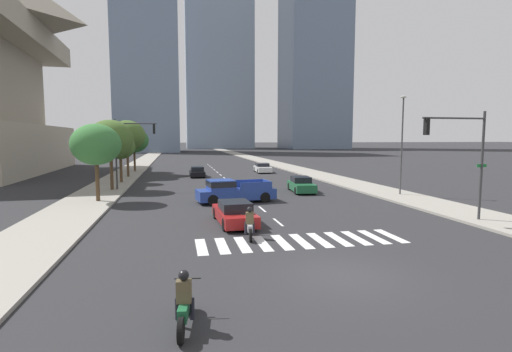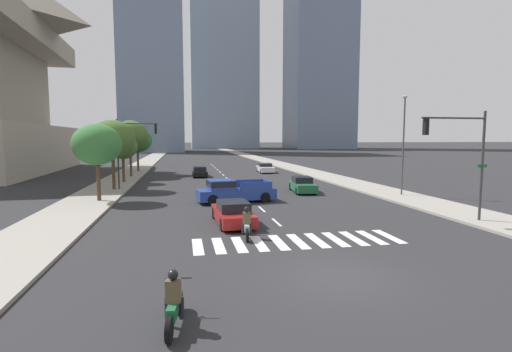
{
  "view_description": "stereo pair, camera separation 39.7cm",
  "coord_description": "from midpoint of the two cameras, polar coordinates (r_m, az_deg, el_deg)",
  "views": [
    {
      "loc": [
        -5.48,
        -11.63,
        4.66
      ],
      "look_at": [
        0.0,
        14.51,
        2.0
      ],
      "focal_mm": 26.74,
      "sensor_mm": 36.0,
      "label": 1
    },
    {
      "loc": [
        -5.09,
        -11.71,
        4.66
      ],
      "look_at": [
        0.0,
        14.51,
        2.0
      ],
      "focal_mm": 26.74,
      "sensor_mm": 36.0,
      "label": 2
    }
  ],
  "objects": [
    {
      "name": "ground_plane",
      "position": [
        13.63,
        12.14,
        -14.43
      ],
      "size": [
        800.0,
        800.0,
        0.0
      ],
      "primitive_type": "plane",
      "color": "#28282B"
    },
    {
      "name": "sidewalk_east",
      "position": [
        45.29,
        10.49,
        -0.22
      ],
      "size": [
        4.0,
        260.0,
        0.15
      ],
      "primitive_type": "cube",
      "color": "gray",
      "rests_on": "ground"
    },
    {
      "name": "sidewalk_west",
      "position": [
        42.43,
        -20.71,
        -0.89
      ],
      "size": [
        4.0,
        260.0,
        0.15
      ],
      "primitive_type": "cube",
      "color": "gray",
      "rests_on": "ground"
    },
    {
      "name": "crosswalk_near",
      "position": [
        17.64,
        6.12,
        -9.65
      ],
      "size": [
        9.45,
        2.57,
        0.01
      ],
      "color": "silver",
      "rests_on": "ground"
    },
    {
      "name": "lane_divider_center",
      "position": [
        44.73,
        -4.99,
        -0.31
      ],
      "size": [
        0.14,
        50.0,
        0.01
      ],
      "color": "silver",
      "rests_on": "ground"
    },
    {
      "name": "motorcycle_lead",
      "position": [
        17.98,
        -1.61,
        -7.41
      ],
      "size": [
        0.7,
        2.09,
        1.49
      ],
      "rotation": [
        0.0,
        0.0,
        1.45
      ],
      "color": "black",
      "rests_on": "ground"
    },
    {
      "name": "motorcycle_trailing",
      "position": [
        10.07,
        -11.8,
        -18.31
      ],
      "size": [
        0.7,
        2.11,
        1.49
      ],
      "rotation": [
        0.0,
        0.0,
        1.43
      ],
      "color": "black",
      "rests_on": "ground"
    },
    {
      "name": "pickup_truck",
      "position": [
        27.8,
        -4.0,
        -2.28
      ],
      "size": [
        5.86,
        2.7,
        1.67
      ],
      "rotation": [
        0.0,
        0.0,
        3.27
      ],
      "color": "navy",
      "rests_on": "ground"
    },
    {
      "name": "sedan_green_0",
      "position": [
        33.28,
        6.45,
        -1.34
      ],
      "size": [
        2.13,
        4.5,
        1.32
      ],
      "rotation": [
        0.0,
        0.0,
        -1.67
      ],
      "color": "#1E6038",
      "rests_on": "ground"
    },
    {
      "name": "sedan_black_1",
      "position": [
        46.71,
        -9.03,
        0.59
      ],
      "size": [
        1.75,
        4.42,
        1.23
      ],
      "rotation": [
        0.0,
        0.0,
        1.57
      ],
      "color": "black",
      "rests_on": "ground"
    },
    {
      "name": "sedan_red_2",
      "position": [
        20.88,
        -3.79,
        -5.58
      ],
      "size": [
        1.99,
        4.61,
        1.27
      ],
      "rotation": [
        0.0,
        0.0,
        1.62
      ],
      "color": "maroon",
      "rests_on": "ground"
    },
    {
      "name": "sedan_white_3",
      "position": [
        51.96,
        0.77,
        1.2
      ],
      "size": [
        2.06,
        4.52,
        1.28
      ],
      "rotation": [
        0.0,
        0.0,
        -1.62
      ],
      "color": "silver",
      "rests_on": "ground"
    },
    {
      "name": "traffic_signal_near",
      "position": [
        23.32,
        27.92,
        3.91
      ],
      "size": [
        4.08,
        0.28,
        5.97
      ],
      "rotation": [
        0.0,
        0.0,
        3.14
      ],
      "color": "#333335",
      "rests_on": "sidewalk_east"
    },
    {
      "name": "traffic_signal_far",
      "position": [
        35.68,
        -18.57,
        4.86
      ],
      "size": [
        3.85,
        0.28,
        6.19
      ],
      "color": "#333335",
      "rests_on": "sidewalk_west"
    },
    {
      "name": "street_lamp_east",
      "position": [
        32.56,
        20.69,
        5.35
      ],
      "size": [
        0.5,
        0.24,
        7.85
      ],
      "color": "#3F3F42",
      "rests_on": "sidewalk_east"
    },
    {
      "name": "street_tree_nearest",
      "position": [
        29.61,
        -23.19,
        4.34
      ],
      "size": [
        3.47,
        3.47,
        5.54
      ],
      "color": "#4C3823",
      "rests_on": "sidewalk_west"
    },
    {
      "name": "street_tree_second",
      "position": [
        35.73,
        -21.26,
        5.16
      ],
      "size": [
        3.93,
        3.93,
        6.11
      ],
      "color": "#4C3823",
      "rests_on": "sidewalk_west"
    },
    {
      "name": "street_tree_third",
      "position": [
        41.5,
        -19.91,
        4.09
      ],
      "size": [
        2.96,
        2.96,
        4.88
      ],
      "color": "#4C3823",
      "rests_on": "sidewalk_west"
    },
    {
      "name": "street_tree_fourth",
      "position": [
        47.26,
        -18.98,
        5.72
      ],
      "size": [
        4.21,
        4.21,
        6.59
      ],
      "color": "#4C3823",
      "rests_on": "sidewalk_west"
    },
    {
      "name": "street_tree_fifth",
      "position": [
        54.74,
        -17.99,
        5.09
      ],
      "size": [
        3.89,
        3.89,
        5.87
      ],
      "color": "#4C3823",
      "rests_on": "sidewalk_west"
    },
    {
      "name": "office_tower_left_skyline",
      "position": [
        141.11,
        -16.18,
        20.5
      ],
      "size": [
        20.46,
        22.75,
        83.59
      ],
      "color": "slate",
      "rests_on": "ground"
    },
    {
      "name": "office_tower_center_skyline",
      "position": [
        185.24,
        -5.8,
        18.82
      ],
      "size": [
        29.83,
        23.49,
        94.8
      ],
      "color": "#8C9EB2",
      "rests_on": "ground"
    },
    {
      "name": "office_tower_right_skyline",
      "position": [
        184.71,
        8.72,
        23.42
      ],
      "size": [
        26.71,
        24.91,
        131.1
      ],
      "color": "slate",
      "rests_on": "ground"
    }
  ]
}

